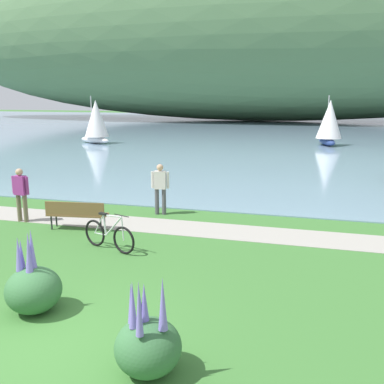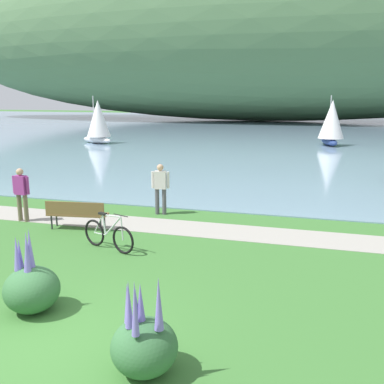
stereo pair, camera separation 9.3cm
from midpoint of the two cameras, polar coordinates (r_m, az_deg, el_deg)
name	(u,v)px [view 1 (the left image)]	position (r m, az deg, el deg)	size (l,w,h in m)	color
ground_plane	(44,343)	(7.84, -19.18, -18.25)	(200.00, 200.00, 0.00)	#3D7533
bay_water	(278,128)	(54.44, 11.22, 8.20)	(180.00, 80.00, 0.04)	#7A99B2
distant_hillside	(260,34)	(70.64, 8.92, 19.84)	(112.84, 28.00, 26.05)	#4C7047
shoreline_path	(171,227)	(13.31, -2.98, -4.58)	(60.00, 1.50, 0.01)	#A39E93
park_bench_near_camera	(77,213)	(13.35, -15.11, -2.65)	(1.85, 0.72, 0.88)	brown
bicycle_leaning_near_bench	(109,235)	(11.48, -11.07, -5.58)	(1.69, 0.65, 1.01)	black
person_at_shoreline	(160,186)	(14.51, -4.37, 0.81)	(0.60, 0.28, 1.71)	#4C4C51
person_on_the_grass	(21,192)	(14.65, -21.72, 0.05)	(0.61, 0.24, 1.71)	#72604C
echium_bush_closest_to_camera	(33,287)	(8.68, -20.42, -11.64)	(1.02, 1.02, 1.59)	#386B3D
echium_bush_beside_closest	(148,344)	(6.58, -6.25, -19.25)	(0.97, 0.97, 1.57)	#386B3D
sailboat_nearest_to_shore	(329,122)	(36.15, 17.50, 8.74)	(2.37, 3.45, 3.90)	navy
sailboat_mid_bay	(96,121)	(36.89, -12.57, 9.05)	(3.39, 2.57, 3.87)	white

